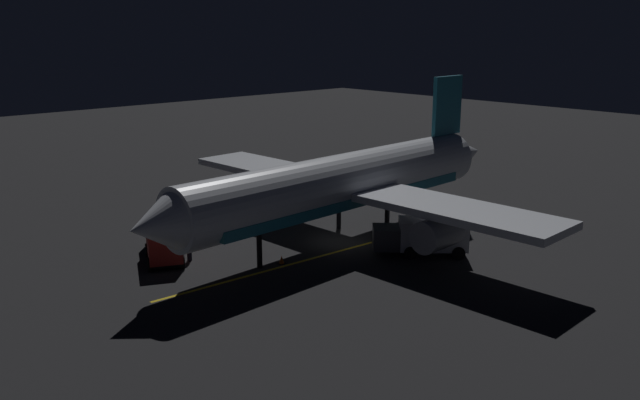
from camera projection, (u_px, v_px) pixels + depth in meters
ground_plane at (340, 243)px, 48.26m from camera, size 180.00×180.00×0.20m
apron_guide_stripe at (311, 259)px, 44.69m from camera, size 1.85×23.21×0.01m
airliner at (346, 184)px, 47.56m from camera, size 32.14×34.70×11.26m
baggage_truck at (163, 241)px, 44.40m from camera, size 6.34×4.50×2.35m
catering_truck at (424, 236)px, 45.25m from camera, size 5.93×5.97×2.49m
ground_crew_worker at (189, 248)px, 44.16m from camera, size 0.40×0.40×1.74m
traffic_cone_near_left at (152, 246)px, 46.56m from camera, size 0.50×0.50×0.55m
traffic_cone_near_right at (282, 260)px, 43.73m from camera, size 0.50×0.50×0.55m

